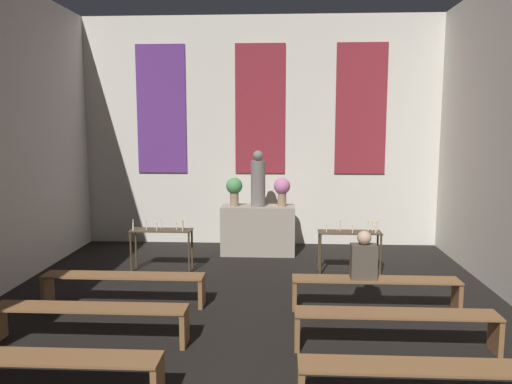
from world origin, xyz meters
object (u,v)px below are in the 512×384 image
(pew_back_left, at_px, (124,282))
(statue, at_px, (258,181))
(pew_third_right, at_px, (396,322))
(pew_third_left, at_px, (90,315))
(candle_rack_right, at_px, (350,238))
(altar, at_px, (258,230))
(pew_second_right, at_px, (428,377))
(candle_rack_left, at_px, (161,236))
(flower_vase_left, at_px, (234,188))
(pew_back_right, at_px, (375,286))
(flower_vase_right, at_px, (282,189))
(person_seated, at_px, (364,258))
(pew_second_left, at_px, (38,367))

(pew_back_left, bearing_deg, statue, 59.08)
(pew_third_right, bearing_deg, pew_third_left, 180.00)
(candle_rack_right, xyz_separation_m, pew_third_right, (0.13, -3.07, -0.29))
(altar, distance_m, pew_third_right, 4.71)
(pew_second_right, bearing_deg, statue, 107.93)
(pew_second_right, distance_m, pew_back_left, 4.47)
(candle_rack_left, bearing_deg, pew_third_left, -92.51)
(candle_rack_left, bearing_deg, flower_vase_left, 46.47)
(statue, relative_size, pew_third_left, 0.48)
(flower_vase_left, distance_m, pew_back_right, 3.95)
(flower_vase_left, distance_m, pew_back_left, 3.48)
(flower_vase_right, xyz_separation_m, pew_back_left, (-2.31, -3.04, -1.01))
(pew_back_left, relative_size, pew_back_right, 1.00)
(pew_third_right, bearing_deg, flower_vase_left, 118.00)
(statue, relative_size, person_seated, 1.62)
(candle_rack_left, xyz_separation_m, candle_rack_right, (3.38, 0.00, -0.00))
(statue, xyz_separation_m, candle_rack_left, (-1.69, -1.27, -0.88))
(candle_rack_right, xyz_separation_m, pew_back_right, (0.13, -1.78, -0.29))
(pew_second_left, xyz_separation_m, pew_back_right, (3.65, 2.59, 0.00))
(pew_second_left, relative_size, pew_back_right, 1.00)
(candle_rack_left, xyz_separation_m, person_seated, (3.34, -1.78, 0.13))
(altar, distance_m, flower_vase_right, 0.98)
(pew_second_left, distance_m, pew_second_right, 3.65)
(flower_vase_right, bearing_deg, pew_back_right, -66.26)
(candle_rack_right, xyz_separation_m, pew_second_left, (-3.52, -4.37, -0.29))
(flower_vase_left, bearing_deg, pew_second_left, -103.37)
(flower_vase_left, bearing_deg, statue, -0.00)
(pew_second_right, xyz_separation_m, person_seated, (-0.18, 2.59, 0.41))
(pew_back_right, bearing_deg, pew_third_left, -160.45)
(pew_second_right, relative_size, pew_back_right, 1.00)
(statue, relative_size, candle_rack_right, 1.02)
(statue, bearing_deg, flower_vase_right, 0.00)
(pew_second_left, bearing_deg, pew_back_right, 35.39)
(flower_vase_left, distance_m, person_seated, 3.76)
(pew_third_left, bearing_deg, candle_rack_left, 87.49)
(pew_back_left, xyz_separation_m, pew_back_right, (3.65, 0.00, 0.00))
(pew_back_left, bearing_deg, altar, 59.08)
(candle_rack_left, distance_m, person_seated, 3.78)
(altar, distance_m, pew_second_right, 5.92)
(pew_second_left, xyz_separation_m, pew_back_left, (0.00, 2.59, 0.00))
(candle_rack_left, xyz_separation_m, pew_third_right, (3.51, -3.07, -0.29))
(pew_second_left, distance_m, pew_third_right, 3.87)
(pew_back_left, xyz_separation_m, person_seated, (3.47, 0.00, 0.41))
(person_seated, bearing_deg, pew_second_right, -86.11)
(statue, relative_size, pew_second_right, 0.48)
(pew_second_right, distance_m, pew_third_right, 1.30)
(flower_vase_right, distance_m, pew_third_right, 4.65)
(altar, bearing_deg, pew_third_left, -112.79)
(candle_rack_right, relative_size, pew_third_right, 0.47)
(pew_back_right, bearing_deg, altar, 120.92)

